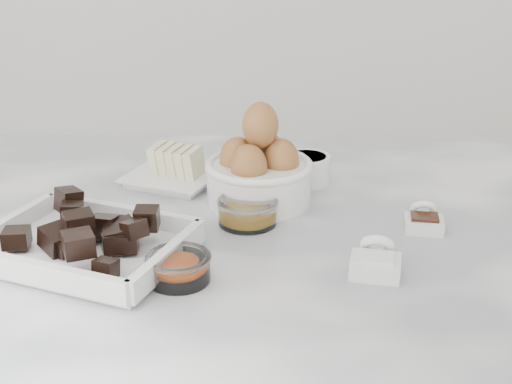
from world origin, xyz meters
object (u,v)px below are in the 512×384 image
(sugar_ramekin, at_px, (307,168))
(egg_bowl, at_px, (259,171))
(salt_spoon, at_px, (376,261))
(vanilla_spoon, at_px, (424,220))
(butter_plate, at_px, (173,169))
(zest_bowl, at_px, (179,266))
(honey_bowl, at_px, (248,211))
(chocolate_dish, at_px, (85,239))

(sugar_ramekin, height_order, egg_bowl, egg_bowl)
(egg_bowl, bearing_deg, salt_spoon, -55.68)
(sugar_ramekin, height_order, vanilla_spoon, sugar_ramekin)
(butter_plate, bearing_deg, egg_bowl, -30.66)
(zest_bowl, xyz_separation_m, vanilla_spoon, (0.31, 0.15, -0.01))
(sugar_ramekin, xyz_separation_m, zest_bowl, (-0.16, -0.31, -0.01))
(honey_bowl, relative_size, vanilla_spoon, 1.29)
(honey_bowl, height_order, salt_spoon, salt_spoon)
(egg_bowl, bearing_deg, vanilla_spoon, -21.37)
(honey_bowl, xyz_separation_m, zest_bowl, (-0.07, -0.16, -0.00))
(chocolate_dish, distance_m, salt_spoon, 0.35)
(vanilla_spoon, bearing_deg, honey_bowl, 177.18)
(zest_bowl, xyz_separation_m, salt_spoon, (0.23, 0.03, -0.00))
(zest_bowl, bearing_deg, egg_bowl, 69.45)
(chocolate_dish, xyz_separation_m, zest_bowl, (0.12, -0.05, -0.01))
(zest_bowl, height_order, vanilla_spoon, vanilla_spoon)
(zest_bowl, distance_m, salt_spoon, 0.23)
(sugar_ramekin, xyz_separation_m, honey_bowl, (-0.09, -0.15, -0.01))
(chocolate_dish, height_order, butter_plate, chocolate_dish)
(honey_bowl, relative_size, salt_spoon, 1.06)
(sugar_ramekin, bearing_deg, zest_bowl, -117.09)
(egg_bowl, height_order, salt_spoon, egg_bowl)
(chocolate_dish, xyz_separation_m, vanilla_spoon, (0.43, 0.09, -0.01))
(vanilla_spoon, relative_size, salt_spoon, 0.82)
(chocolate_dish, relative_size, zest_bowl, 3.79)
(chocolate_dish, xyz_separation_m, salt_spoon, (0.35, -0.03, -0.01))
(butter_plate, xyz_separation_m, egg_bowl, (0.13, -0.08, 0.03))
(egg_bowl, relative_size, zest_bowl, 2.04)
(egg_bowl, relative_size, honey_bowl, 1.87)
(egg_bowl, xyz_separation_m, zest_bowl, (-0.09, -0.23, -0.03))
(egg_bowl, bearing_deg, sugar_ramekin, 47.66)
(honey_bowl, relative_size, zest_bowl, 1.09)
(egg_bowl, bearing_deg, chocolate_dish, -139.44)
(sugar_ramekin, xyz_separation_m, vanilla_spoon, (0.15, -0.17, -0.01))
(zest_bowl, relative_size, salt_spoon, 0.97)
(chocolate_dish, relative_size, salt_spoon, 3.69)
(butter_plate, relative_size, zest_bowl, 2.25)
(sugar_ramekin, height_order, honey_bowl, sugar_ramekin)
(vanilla_spoon, xyz_separation_m, salt_spoon, (-0.08, -0.12, 0.00))
(sugar_ramekin, bearing_deg, chocolate_dish, -137.44)
(chocolate_dish, bearing_deg, salt_spoon, -4.73)
(sugar_ramekin, bearing_deg, honey_bowl, -119.18)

